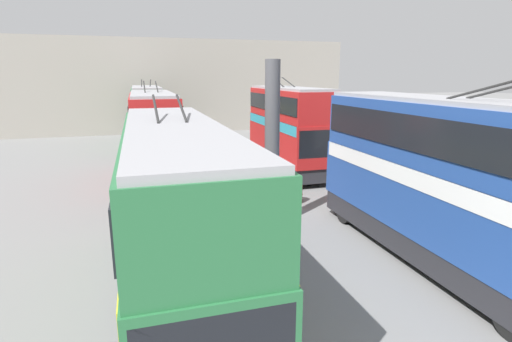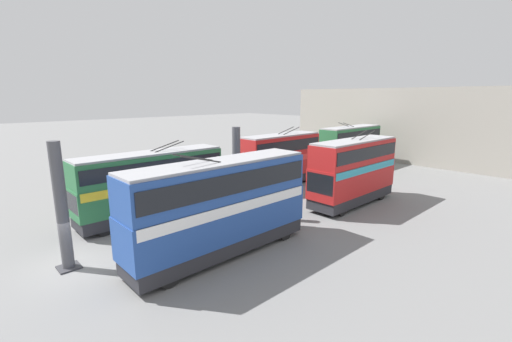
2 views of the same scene
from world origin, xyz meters
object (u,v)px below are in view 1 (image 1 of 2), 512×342
bus_left_near (443,173)px  bus_right_mid (154,131)px  person_by_right_row (226,231)px  person_aisle_midway (263,228)px  oil_drum (296,194)px  bus_left_far (289,124)px  bus_right_far (147,112)px  bus_right_near (177,203)px

bus_left_near → bus_right_mid: bus_left_near is taller
bus_right_mid → person_by_right_row: (-11.15, -1.78, -1.99)m
person_aisle_midway → oil_drum: bearing=-11.7°
person_aisle_midway → oil_drum: (4.76, -3.15, -0.41)m
bus_left_far → bus_right_far: size_ratio=0.91×
bus_left_far → person_aisle_midway: (-11.01, 5.13, -2.16)m
bus_right_mid → bus_right_far: 12.62m
bus_right_near → bus_right_mid: bus_right_mid is taller
person_aisle_midway → person_by_right_row: person_by_right_row is taller
person_by_right_row → oil_drum: size_ratio=1.92×
bus_right_mid → bus_right_far: size_ratio=0.91×
bus_left_far → oil_drum: bus_left_far is taller
bus_left_near → bus_left_far: (13.35, 0.00, -0.01)m
bus_right_far → person_by_right_row: bus_right_far is taller
bus_left_far → bus_right_mid: bearing=88.4°
bus_left_far → bus_right_near: bearing=148.3°
bus_right_mid → person_aisle_midway: bus_right_mid is taller
bus_right_near → bus_right_mid: (13.47, 0.00, 0.12)m
bus_right_far → oil_drum: size_ratio=11.63×
bus_left_far → person_by_right_row: bus_left_far is taller
bus_left_far → bus_right_mid: (0.22, 8.17, -0.15)m
bus_left_far → bus_right_near: bus_left_far is taller
bus_left_near → person_aisle_midway: (2.34, 5.13, -2.17)m
bus_left_near → bus_right_mid: (13.58, 8.17, -0.16)m
bus_left_near → oil_drum: bus_left_near is taller
bus_left_far → bus_right_near: 15.57m
person_aisle_midway → oil_drum: person_aisle_midway is taller
bus_left_near → bus_right_near: size_ratio=1.02×
bus_left_far → person_by_right_row: size_ratio=5.53×
person_aisle_midway → person_by_right_row: 1.27m
bus_right_mid → bus_right_far: (12.62, 0.00, 0.02)m
person_by_right_row → bus_left_far: bearing=-179.3°
bus_right_near → bus_right_far: 26.09m
person_aisle_midway → bus_left_far: bearing=-3.2°
person_aisle_midway → bus_right_far: bearing=29.1°
bus_left_far → bus_right_far: bearing=32.5°
person_by_right_row → oil_drum: (4.68, -4.41, -0.43)m
person_by_right_row → oil_drum: 6.44m
bus_right_far → bus_right_mid: bearing=-180.0°
bus_left_far → person_by_right_row: bearing=149.6°
bus_left_near → bus_right_mid: bearing=31.0°
person_by_right_row → bus_left_near: bearing=100.3°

